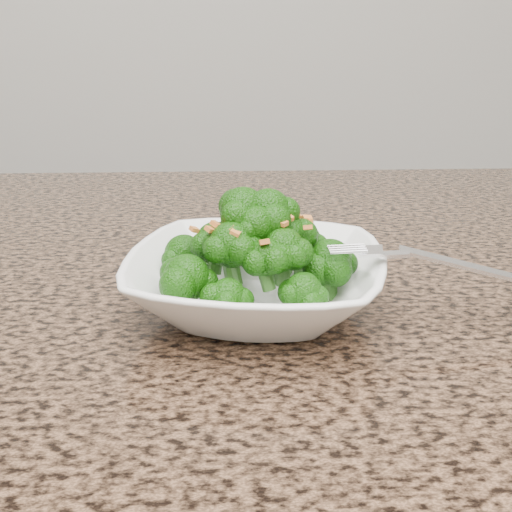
{
  "coord_description": "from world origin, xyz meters",
  "views": [
    {
      "loc": [
        0.12,
        -0.26,
        1.13
      ],
      "look_at": [
        0.14,
        0.24,
        0.95
      ],
      "focal_mm": 45.0,
      "sensor_mm": 36.0,
      "label": 1
    }
  ],
  "objects": [
    {
      "name": "fork",
      "position": [
        0.25,
        0.22,
        0.96
      ],
      "size": [
        0.19,
        0.07,
        0.01
      ],
      "primitive_type": null,
      "rotation": [
        0.0,
        0.0,
        -0.21
      ],
      "color": "silver",
      "rests_on": "bowl"
    },
    {
      "name": "broccoli_pile",
      "position": [
        0.14,
        0.24,
        0.99
      ],
      "size": [
        0.19,
        0.19,
        0.07
      ],
      "primitive_type": null,
      "color": "#185509",
      "rests_on": "bowl"
    },
    {
      "name": "bowl",
      "position": [
        0.14,
        0.24,
        0.93
      ],
      "size": [
        0.25,
        0.25,
        0.05
      ],
      "primitive_type": "imported",
      "rotation": [
        0.0,
        0.0,
        -0.18
      ],
      "color": "white",
      "rests_on": "granite_counter"
    },
    {
      "name": "granite_counter",
      "position": [
        0.0,
        0.3,
        0.89
      ],
      "size": [
        1.64,
        1.04,
        0.03
      ],
      "primitive_type": "cube",
      "color": "brown",
      "rests_on": "cabinet"
    },
    {
      "name": "garlic_topping",
      "position": [
        0.14,
        0.24,
        1.02
      ],
      "size": [
        0.11,
        0.11,
        0.01
      ],
      "primitive_type": null,
      "color": "orange",
      "rests_on": "broccoli_pile"
    }
  ]
}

